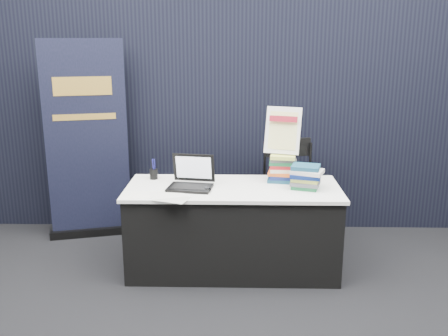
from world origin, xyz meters
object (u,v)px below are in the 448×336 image
Objects in this scene: info_sign at (283,131)px; stacking_chair at (289,189)px; book_stack_short at (306,177)px; pullup_banner at (88,153)px; laptop at (190,180)px; book_stack_tall at (282,168)px; display_table at (233,228)px.

info_sign is 0.40× the size of stacking_chair.
stacking_chair is at bearing 98.11° from book_stack_short.
book_stack_short is 0.62m from stacking_chair.
pullup_banner reaches higher than info_sign.
laptop is 0.81m from book_stack_tall.
info_sign reaches higher than stacking_chair.
laptop is at bearing -157.87° from stacking_chair.
stacking_chair is (1.96, -0.21, -0.30)m from pullup_banner.
laptop is at bearing -146.18° from info_sign.
laptop is at bearing -176.02° from display_table.
info_sign is at bearing -117.41° from stacking_chair.
info_sign is 1.96m from pullup_banner.
book_stack_short is 0.14× the size of pullup_banner.
stacking_chair is (0.10, 0.34, -0.30)m from book_stack_tall.
info_sign is 0.70m from stacking_chair.
display_table is at bearing -41.26° from pullup_banner.
info_sign reaches higher than display_table.
book_stack_tall is at bearing 130.44° from book_stack_short.
book_stack_tall is 0.28m from book_stack_short.
book_stack_tall is 0.46m from stacking_chair.
book_stack_tall is 0.59× the size of info_sign.
stacking_chair reaches higher than book_stack_tall.
book_stack_tall is at bearing -115.88° from stacking_chair.
stacking_chair reaches higher than book_stack_short.
book_stack_short is 0.27× the size of stacking_chair.
pullup_banner is (-1.08, 0.75, 0.06)m from laptop.
display_table is 4.62× the size of laptop.
info_sign is at bearing 24.89° from laptop.
info_sign is at bearing -30.04° from pullup_banner.
display_table is 0.76m from stacking_chair.
book_stack_short reaches higher than display_table.
book_stack_tall is at bearing 22.81° from laptop.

